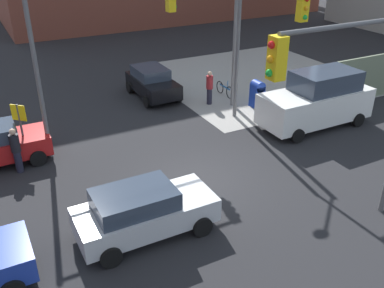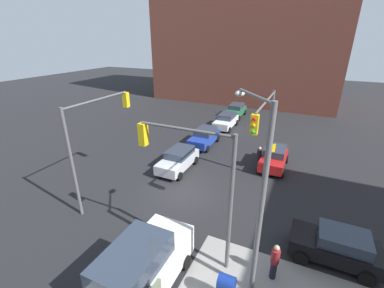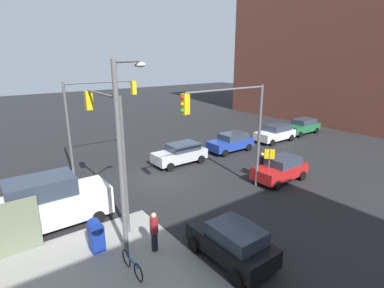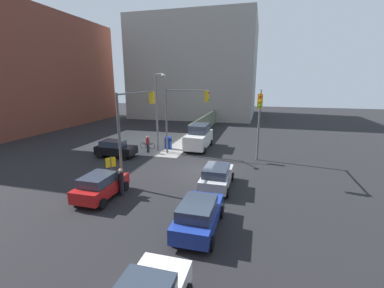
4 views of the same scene
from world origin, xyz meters
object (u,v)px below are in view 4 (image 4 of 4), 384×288
object	(u,v)px
smokestack	(99,80)
pedestrian_waiting	(121,182)
traffic_signal_se_corner	(259,113)
coupe_black	(115,148)
pedestrian_crossing	(148,144)
hatchback_red	(101,186)
mailbox_blue	(168,142)
bicycle_leaning_on_fence	(148,146)
street_lamp_corner	(158,107)
sedan_silver	(217,176)
van_white_delivery	(199,137)
traffic_signal_nw_corner	(134,117)
hatchback_blue	(199,215)
traffic_signal_ne_corner	(182,109)

from	to	relation	value
smokestack	pedestrian_waiting	size ratio (longest dim) A/B	8.27
traffic_signal_se_corner	coupe_black	bearing A→B (deg)	92.09
pedestrian_crossing	pedestrian_waiting	distance (m)	10.36
traffic_signal_se_corner	hatchback_red	bearing A→B (deg)	133.64
coupe_black	pedestrian_waiting	bearing A→B (deg)	-146.56
mailbox_blue	bicycle_leaning_on_fence	size ratio (longest dim) A/B	0.82
traffic_signal_se_corner	pedestrian_crossing	world-z (taller)	traffic_signal_se_corner
mailbox_blue	hatchback_red	distance (m)	12.67
traffic_signal_se_corner	street_lamp_corner	world-z (taller)	street_lamp_corner
sedan_silver	van_white_delivery	world-z (taller)	van_white_delivery
pedestrian_crossing	bicycle_leaning_on_fence	world-z (taller)	pedestrian_crossing
mailbox_blue	sedan_silver	bearing A→B (deg)	-142.89
traffic_signal_se_corner	pedestrian_crossing	distance (m)	11.73
sedan_silver	hatchback_red	bearing A→B (deg)	117.29
coupe_black	pedestrian_waiting	xyz separation A→B (m)	(-7.77, -5.13, 0.12)
traffic_signal_nw_corner	hatchback_red	size ratio (longest dim) A/B	1.67
coupe_black	sedan_silver	bearing A→B (deg)	-114.43
smokestack	pedestrian_crossing	size ratio (longest dim) A/B	8.39
hatchback_blue	mailbox_blue	bearing A→B (deg)	25.42
traffic_signal_nw_corner	pedestrian_waiting	size ratio (longest dim) A/B	3.56
street_lamp_corner	pedestrian_crossing	size ratio (longest dim) A/B	4.44
smokestack	sedan_silver	bearing A→B (deg)	-136.64
smokestack	bicycle_leaning_on_fence	bearing A→B (deg)	-137.92
smokestack	hatchback_red	xyz separation A→B (m)	(-37.32, -25.14, -6.71)
sedan_silver	van_white_delivery	size ratio (longest dim) A/B	0.79
hatchback_blue	van_white_delivery	bearing A→B (deg)	13.42
mailbox_blue	street_lamp_corner	bearing A→B (deg)	156.31
smokestack	street_lamp_corner	xyz separation A→B (m)	(-25.94, -24.44, -2.85)
pedestrian_crossing	bicycle_leaning_on_fence	xyz separation A→B (m)	(1.40, 0.70, -0.60)
traffic_signal_se_corner	sedan_silver	size ratio (longest dim) A/B	1.53
street_lamp_corner	smokestack	bearing A→B (deg)	43.29
traffic_signal_ne_corner	sedan_silver	size ratio (longest dim) A/B	1.53
pedestrian_crossing	bicycle_leaning_on_fence	size ratio (longest dim) A/B	1.03
traffic_signal_ne_corner	pedestrian_waiting	size ratio (longest dim) A/B	3.56
hatchback_blue	sedan_silver	bearing A→B (deg)	0.15
mailbox_blue	hatchback_red	bearing A→B (deg)	-179.37
traffic_signal_ne_corner	bicycle_leaning_on_fence	xyz separation A→B (m)	(1.10, 4.35, -4.22)
mailbox_blue	bicycle_leaning_on_fence	xyz separation A→B (m)	(-0.60, 2.20, -0.42)
traffic_signal_se_corner	traffic_signal_ne_corner	size ratio (longest dim) A/B	1.00
street_lamp_corner	mailbox_blue	distance (m)	4.18
coupe_black	van_white_delivery	world-z (taller)	van_white_delivery
traffic_signal_se_corner	hatchback_blue	bearing A→B (deg)	166.77
traffic_signal_ne_corner	mailbox_blue	distance (m)	4.69
sedan_silver	bicycle_leaning_on_fence	xyz separation A→B (m)	(8.56, 9.13, -0.50)
hatchback_red	pedestrian_waiting	bearing A→B (deg)	-57.86
street_lamp_corner	coupe_black	world-z (taller)	street_lamp_corner
coupe_black	pedestrian_crossing	size ratio (longest dim) A/B	2.12
hatchback_blue	pedestrian_crossing	distance (m)	15.18
sedan_silver	pedestrian_waiting	world-z (taller)	pedestrian_waiting
mailbox_blue	van_white_delivery	world-z (taller)	van_white_delivery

